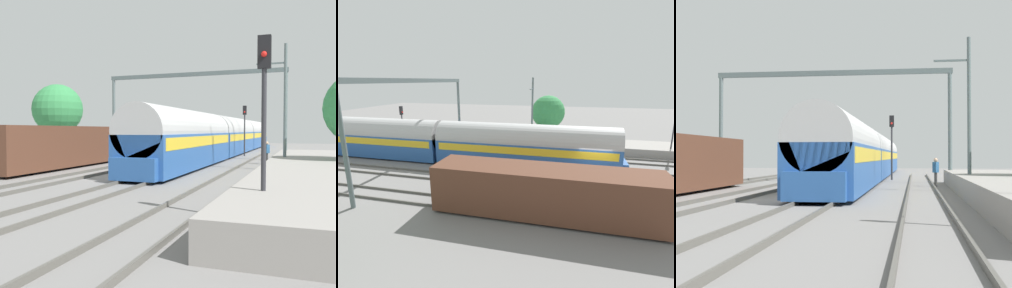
# 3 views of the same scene
# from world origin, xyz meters

# --- Properties ---
(ground) EXTENTS (120.00, 120.00, 0.00)m
(ground) POSITION_xyz_m (0.00, 0.00, 0.00)
(ground) COLOR slate
(track_far_west) EXTENTS (1.52, 60.00, 0.16)m
(track_far_west) POSITION_xyz_m (-6.12, 0.00, 0.08)
(track_far_west) COLOR #56544E
(track_far_west) RESTS_ON ground
(track_west) EXTENTS (1.51, 60.00, 0.16)m
(track_west) POSITION_xyz_m (-2.04, 0.00, 0.08)
(track_west) COLOR #56544E
(track_west) RESTS_ON ground
(track_east) EXTENTS (1.51, 60.00, 0.16)m
(track_east) POSITION_xyz_m (2.04, 0.00, 0.08)
(track_east) COLOR #56544E
(track_east) RESTS_ON ground
(track_far_east) EXTENTS (1.52, 60.00, 0.16)m
(track_far_east) POSITION_xyz_m (6.12, 0.00, 0.08)
(track_far_east) COLOR #56544E
(track_far_east) RESTS_ON ground
(platform) EXTENTS (4.40, 28.00, 0.90)m
(platform) POSITION_xyz_m (9.94, 2.00, 0.45)
(platform) COLOR gray
(platform) RESTS_ON ground
(passenger_train) EXTENTS (2.93, 49.20, 3.82)m
(passenger_train) POSITION_xyz_m (2.04, 22.22, 1.97)
(passenger_train) COLOR #28569E
(passenger_train) RESTS_ON ground
(freight_car) EXTENTS (2.80, 13.00, 2.70)m
(freight_car) POSITION_xyz_m (-6.12, 3.27, 1.47)
(freight_car) COLOR #563323
(freight_car) RESTS_ON ground
(person_crossing) EXTENTS (0.41, 0.47, 1.73)m
(person_crossing) POSITION_xyz_m (6.99, 10.84, 1.03)
(person_crossing) COLOR #373737
(person_crossing) RESTS_ON ground
(railway_signal_near) EXTENTS (0.36, 0.30, 5.18)m
(railway_signal_near) POSITION_xyz_m (8.70, -8.04, 3.31)
(railway_signal_near) COLOR #2D2D33
(railway_signal_near) RESTS_ON ground
(railway_signal_far) EXTENTS (0.36, 0.30, 5.03)m
(railway_signal_far) POSITION_xyz_m (3.96, 19.65, 3.21)
(railway_signal_far) COLOR #2D2D33
(railway_signal_far) RESTS_ON ground
(catenary_gantry) EXTENTS (16.64, 0.28, 7.86)m
(catenary_gantry) POSITION_xyz_m (0.00, 14.88, 5.91)
(catenary_gantry) COLOR slate
(catenary_gantry) RESTS_ON ground
(catenary_pole_east_mid) EXTENTS (1.90, 0.20, 8.00)m
(catenary_pole_east_mid) POSITION_xyz_m (8.47, 6.25, 4.15)
(catenary_pole_east_mid) COLOR slate
(catenary_pole_east_mid) RESTS_ON ground
(tree_west_background) EXTENTS (5.12, 5.12, 7.27)m
(tree_west_background) POSITION_xyz_m (-14.21, 14.19, 4.71)
(tree_west_background) COLOR #4C3826
(tree_west_background) RESTS_ON ground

